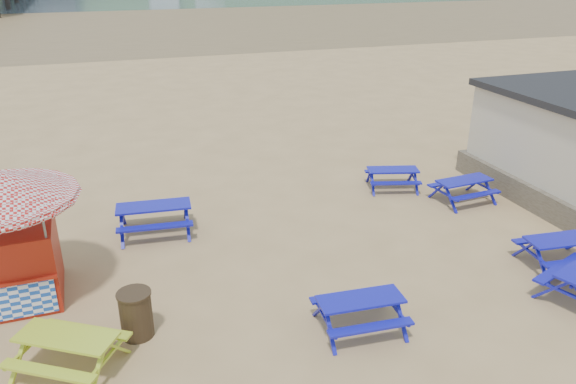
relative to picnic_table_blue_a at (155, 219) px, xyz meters
name	(u,v)px	position (x,y,z in m)	size (l,w,h in m)	color
ground	(309,251)	(3.47, -2.27, -0.40)	(400.00, 400.00, 0.00)	tan
wet_sand	(130,22)	(3.47, 52.73, -0.40)	(400.00, 400.00, 0.00)	olive
picnic_table_blue_a	(155,219)	(0.00, 0.00, 0.00)	(2.04, 1.72, 0.80)	#0C069E
picnic_table_blue_b	(392,179)	(7.39, 0.68, -0.07)	(1.85, 1.65, 0.65)	#0C069E
picnic_table_blue_c	(463,190)	(8.89, -0.89, -0.05)	(1.74, 1.45, 0.69)	#0C069E
picnic_table_blue_d	(360,313)	(3.27, -5.51, -0.05)	(1.76, 1.46, 0.70)	#0C069E
picnic_table_yellow	(69,353)	(-2.07, -4.92, -0.03)	(2.22, 2.12, 0.73)	gold
ice_cream_kiosk	(1,221)	(-3.18, -2.13, 1.42)	(3.29, 3.29, 2.89)	#9C1D0F
litter_bin	(136,314)	(-0.85, -4.31, 0.09)	(0.65, 0.65, 0.96)	#362417
picnic_table_blue_g	(561,252)	(8.78, -4.86, -0.04)	(1.87, 1.58, 0.73)	#0C069E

